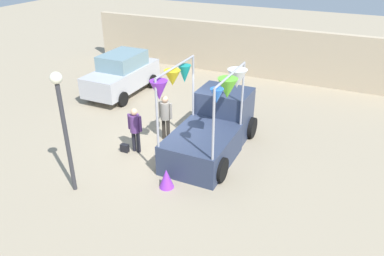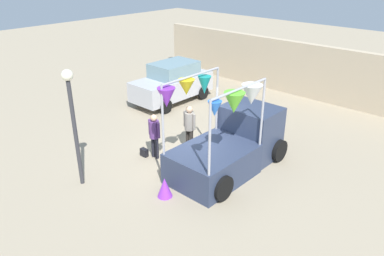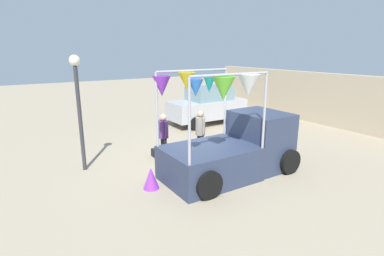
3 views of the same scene
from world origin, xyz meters
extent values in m
plane|color=gray|center=(0.00, 0.00, 0.00)|extent=(60.00, 60.00, 0.00)
cube|color=#2D3851|center=(1.44, -0.38, 0.50)|extent=(1.90, 2.60, 1.00)
cube|color=#2D3851|center=(1.44, 1.62, 0.90)|extent=(1.80, 1.40, 1.80)
cube|color=#8CB2C6|center=(1.44, 1.62, 1.35)|extent=(1.76, 1.37, 0.60)
cylinder|color=black|center=(0.49, 1.97, 0.38)|extent=(0.22, 0.76, 0.76)
cylinder|color=black|center=(2.39, 1.97, 0.38)|extent=(0.22, 0.76, 0.76)
cylinder|color=black|center=(0.49, -1.08, 0.38)|extent=(0.22, 0.76, 0.76)
cylinder|color=black|center=(2.39, -1.08, 0.38)|extent=(0.22, 0.76, 0.76)
cylinder|color=#A5A5AD|center=(0.57, 0.84, 2.06)|extent=(0.07, 0.07, 2.12)
cylinder|color=#A5A5AD|center=(2.31, 0.84, 2.06)|extent=(0.07, 0.07, 2.12)
cylinder|color=#A5A5AD|center=(0.57, -1.60, 2.06)|extent=(0.07, 0.07, 2.12)
cylinder|color=#A5A5AD|center=(2.31, -1.60, 2.06)|extent=(0.07, 0.07, 2.12)
cylinder|color=#A5A5AD|center=(0.57, -0.38, 3.12)|extent=(0.07, 2.44, 0.07)
cylinder|color=#A5A5AD|center=(2.31, -0.38, 3.12)|extent=(0.07, 2.44, 0.07)
cone|color=purple|center=(0.57, -1.43, 2.73)|extent=(0.67, 0.67, 0.57)
cone|color=blue|center=(2.31, -1.43, 2.86)|extent=(0.50, 0.50, 0.40)
cone|color=yellow|center=(0.57, -0.62, 2.83)|extent=(0.58, 0.58, 0.48)
cone|color=#66CC33|center=(2.31, -0.62, 2.79)|extent=(0.61, 0.61, 0.58)
cone|color=teal|center=(0.57, 0.19, 2.71)|extent=(0.53, 0.53, 0.57)
cone|color=white|center=(2.31, 0.19, 2.81)|extent=(0.60, 0.60, 0.58)
cube|color=#B7B7BC|center=(-4.34, 3.58, 0.77)|extent=(1.70, 4.00, 0.90)
cube|color=#72939E|center=(-4.34, 3.73, 1.55)|extent=(1.50, 2.10, 0.66)
cylinder|color=black|center=(-5.19, 4.83, 0.32)|extent=(0.18, 0.64, 0.64)
cylinder|color=black|center=(-3.49, 4.83, 0.32)|extent=(0.18, 0.64, 0.64)
cylinder|color=black|center=(-5.19, 2.33, 0.32)|extent=(0.18, 0.64, 0.64)
cylinder|color=black|center=(-3.49, 2.33, 0.32)|extent=(0.18, 0.64, 0.64)
cylinder|color=black|center=(-0.94, -0.71, 0.38)|extent=(0.13, 0.13, 0.76)
cylinder|color=black|center=(-0.76, -0.71, 0.38)|extent=(0.13, 0.13, 0.76)
cylinder|color=#593372|center=(-0.85, -0.71, 1.06)|extent=(0.34, 0.34, 0.60)
sphere|color=tan|center=(-0.85, -0.71, 1.48)|extent=(0.23, 0.23, 0.23)
cylinder|color=#593372|center=(-1.07, -0.71, 1.09)|extent=(0.09, 0.09, 0.54)
cylinder|color=#593372|center=(-0.63, -0.71, 1.09)|extent=(0.09, 0.09, 0.54)
cylinder|color=#2D2823|center=(-0.44, 0.50, 0.40)|extent=(0.13, 0.13, 0.81)
cylinder|color=#2D2823|center=(-0.26, 0.50, 0.40)|extent=(0.13, 0.13, 0.81)
cylinder|color=gray|center=(-0.35, 0.50, 1.12)|extent=(0.34, 0.34, 0.64)
sphere|color=tan|center=(-0.35, 0.50, 1.56)|extent=(0.24, 0.24, 0.24)
cylinder|color=gray|center=(-0.57, 0.50, 1.16)|extent=(0.09, 0.09, 0.57)
cylinder|color=gray|center=(-0.13, 0.50, 1.16)|extent=(0.09, 0.09, 0.57)
cube|color=black|center=(-1.20, -0.91, 0.14)|extent=(0.28, 0.16, 0.28)
cylinder|color=#333338|center=(-1.29, -3.31, 1.63)|extent=(0.12, 0.12, 3.25)
sphere|color=#F2EDCC|center=(-1.29, -3.31, 3.41)|extent=(0.32, 0.32, 0.32)
cube|color=tan|center=(0.00, 8.56, 1.30)|extent=(18.00, 0.36, 2.60)
cone|color=purple|center=(1.08, -2.08, 0.30)|extent=(0.58, 0.58, 0.60)
camera|label=1|loc=(5.59, -9.92, 6.56)|focal=35.00mm
camera|label=2|loc=(7.76, -8.20, 6.28)|focal=35.00mm
camera|label=3|loc=(8.09, -5.18, 3.70)|focal=28.00mm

